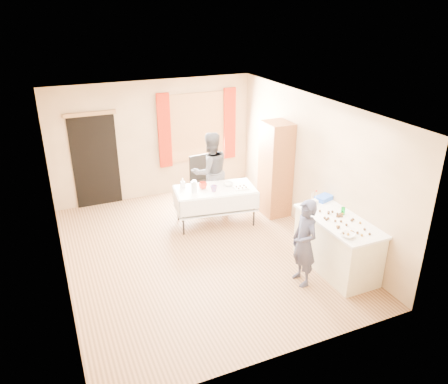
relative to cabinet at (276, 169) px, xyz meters
name	(u,v)px	position (x,y,z in m)	size (l,w,h in m)	color
floor	(199,252)	(-1.99, -0.85, -0.98)	(4.50, 5.50, 0.02)	#9E7047
ceiling	(196,106)	(-1.99, -0.85, 1.64)	(4.50, 5.50, 0.02)	white
wall_back	(154,140)	(-1.99, 1.91, 0.33)	(4.50, 0.02, 2.60)	tan
wall_front	(282,270)	(-1.99, -3.61, 0.33)	(4.50, 0.02, 2.60)	tan
wall_left	(54,208)	(-4.25, -0.85, 0.33)	(0.02, 5.50, 2.60)	tan
wall_right	(312,166)	(0.27, -0.85, 0.33)	(0.02, 5.50, 2.60)	tan
window_frame	(197,127)	(-0.99, 1.87, 0.53)	(1.32, 0.06, 1.52)	olive
window_pane	(197,127)	(-0.99, 1.86, 0.53)	(1.20, 0.02, 1.40)	white
curtain_left	(164,131)	(-1.77, 1.82, 0.53)	(0.28, 0.06, 1.65)	#941907
curtain_right	(230,124)	(-0.21, 1.82, 0.53)	(0.28, 0.06, 1.65)	#941907
doorway	(95,161)	(-3.29, 1.88, 0.03)	(0.95, 0.04, 2.00)	black
door_lintel	(90,114)	(-3.29, 1.85, 1.05)	(1.05, 0.06, 0.08)	olive
cabinet	(276,169)	(0.00, 0.00, 0.00)	(0.50, 0.60, 1.95)	brown
counter	(337,244)	(-0.10, -2.24, -0.52)	(0.74, 1.57, 0.91)	beige
party_table	(215,203)	(-1.30, 0.06, -0.53)	(1.67, 1.03, 0.75)	black
chair	(203,190)	(-1.20, 1.02, -0.65)	(0.47, 0.47, 1.07)	black
girl	(304,243)	(-0.82, -2.35, -0.27)	(0.35, 0.52, 1.42)	#292B44
woman	(211,172)	(-1.14, 0.71, -0.13)	(0.84, 0.67, 1.69)	black
soda_can	(343,211)	(0.06, -2.10, 0.00)	(0.07, 0.07, 0.12)	#01941F
mixing_bowl	(348,235)	(-0.34, -2.74, -0.04)	(0.27, 0.27, 0.05)	white
foam_block	(313,202)	(-0.17, -1.59, -0.02)	(0.15, 0.10, 0.08)	white
blue_basket	(324,198)	(0.10, -1.52, -0.02)	(0.30, 0.20, 0.08)	blue
pitcher	(194,187)	(-1.74, 0.04, -0.11)	(0.11, 0.11, 0.22)	silver
cup_red	(203,185)	(-1.52, 0.16, -0.16)	(0.20, 0.20, 0.13)	#B42811
cup_rainbow	(214,189)	(-1.38, -0.06, -0.16)	(0.17, 0.17, 0.12)	red
small_bowl	(228,184)	(-1.01, 0.09, -0.19)	(0.22, 0.22, 0.06)	white
pastry_tray	(241,188)	(-0.84, -0.14, -0.21)	(0.28, 0.20, 0.02)	white
bottle	(183,183)	(-1.87, 0.35, -0.13)	(0.09, 0.09, 0.19)	white
cake_balls	(342,221)	(-0.13, -2.34, -0.04)	(0.51, 0.98, 0.04)	#3F2314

